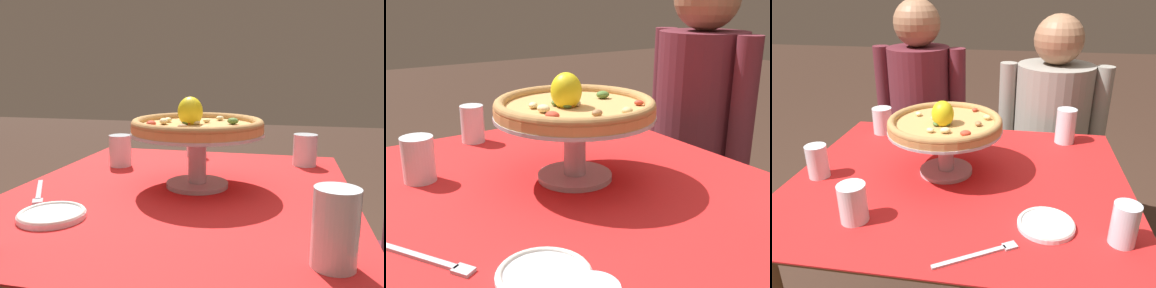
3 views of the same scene
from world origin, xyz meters
The scene contains 9 objects.
dining_table centered at (0.00, 0.00, 0.62)m, with size 1.04×0.88×0.75m.
pizza_stand centered at (-0.05, 0.04, 0.85)m, with size 0.36×0.36×0.15m.
pizza centered at (-0.05, 0.03, 0.92)m, with size 0.35×0.35×0.09m.
water_glass_back_right centered at (0.35, 0.35, 0.80)m, with size 0.07×0.07×0.13m.
water_glass_back_left centered at (-0.37, 0.33, 0.79)m, with size 0.08×0.08×0.10m.
water_glass_side_left centered at (-0.44, -0.06, 0.79)m, with size 0.07×0.07×0.11m.
water_glass_front_left centered at (-0.23, -0.26, 0.79)m, with size 0.07×0.07×0.10m.
side_plate centered at (0.26, -0.22, 0.76)m, with size 0.14×0.14×0.02m.
dinner_fork centered at (0.11, -0.35, 0.75)m, with size 0.19×0.12×0.01m.
Camera 1 is at (0.99, 0.26, 1.06)m, focal length 37.70 mm.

